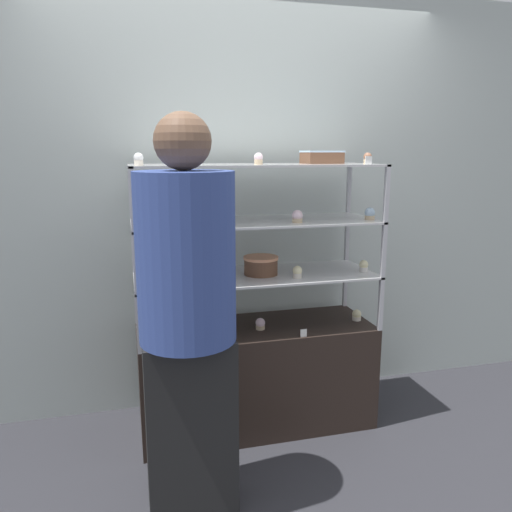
{
  "coord_description": "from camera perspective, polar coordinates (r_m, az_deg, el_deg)",
  "views": [
    {
      "loc": [
        -0.7,
        -2.69,
        1.62
      ],
      "look_at": [
        0.0,
        0.0,
        1.04
      ],
      "focal_mm": 35.0,
      "sensor_mm": 36.0,
      "label": 1
    }
  ],
  "objects": [
    {
      "name": "ground_plane",
      "position": [
        3.21,
        0.0,
        -18.46
      ],
      "size": [
        20.0,
        20.0,
        0.0
      ],
      "primitive_type": "plane",
      "color": "#2D2D33"
    },
    {
      "name": "cupcake_1",
      "position": [
        2.89,
        0.49,
        -7.78
      ],
      "size": [
        0.06,
        0.06,
        0.07
      ],
      "color": "#CCB28C",
      "rests_on": "display_base"
    },
    {
      "name": "price_tag_2",
      "position": [
        2.52,
        -3.89,
        3.68
      ],
      "size": [
        0.04,
        0.0,
        0.04
      ],
      "color": "white",
      "rests_on": "display_riser_middle"
    },
    {
      "name": "price_tag_1",
      "position": [
        2.56,
        -7.71,
        -3.42
      ],
      "size": [
        0.04,
        0.0,
        0.04
      ],
      "color": "white",
      "rests_on": "display_riser_lower"
    },
    {
      "name": "customer_figure",
      "position": [
        2.16,
        -7.83,
        -6.32
      ],
      "size": [
        0.42,
        0.42,
        1.78
      ],
      "color": "black",
      "rests_on": "ground_plane"
    },
    {
      "name": "cupcake_11",
      "position": [
        2.56,
        -13.28,
        10.71
      ],
      "size": [
        0.05,
        0.05,
        0.06
      ],
      "color": "beige",
      "rests_on": "display_riser_upper"
    },
    {
      "name": "cupcake_9",
      "position": [
        2.73,
        4.75,
        4.5
      ],
      "size": [
        0.06,
        0.06,
        0.07
      ],
      "color": "#CCB28C",
      "rests_on": "display_riser_middle"
    },
    {
      "name": "cupcake_2",
      "position": [
        3.1,
        11.43,
        -6.65
      ],
      "size": [
        0.06,
        0.06,
        0.07
      ],
      "color": "beige",
      "rests_on": "display_base"
    },
    {
      "name": "back_wall",
      "position": [
        3.18,
        -1.81,
        6.02
      ],
      "size": [
        8.0,
        0.05,
        2.6
      ],
      "color": "#A8B2AD",
      "rests_on": "ground_plane"
    },
    {
      "name": "sheet_cake_frosted",
      "position": [
        2.95,
        7.51,
        11.15
      ],
      "size": [
        0.21,
        0.18,
        0.07
      ],
      "color": "brown",
      "rests_on": "display_riser_upper"
    },
    {
      "name": "price_tag_0",
      "position": [
        2.8,
        5.46,
        -8.76
      ],
      "size": [
        0.04,
        0.0,
        0.04
      ],
      "color": "white",
      "rests_on": "display_base"
    },
    {
      "name": "cupcake_7",
      "position": [
        2.65,
        -12.86,
        4.01
      ],
      "size": [
        0.06,
        0.06,
        0.07
      ],
      "color": "beige",
      "rests_on": "display_riser_middle"
    },
    {
      "name": "cupcake_13",
      "position": [
        2.96,
        12.63,
        10.84
      ],
      "size": [
        0.05,
        0.05,
        0.06
      ],
      "color": "#CCB28C",
      "rests_on": "display_riser_upper"
    },
    {
      "name": "layer_cake_centerpiece",
      "position": [
        2.85,
        0.58,
        -1.09
      ],
      "size": [
        0.2,
        0.2,
        0.1
      ],
      "color": "brown",
      "rests_on": "display_riser_lower"
    },
    {
      "name": "cupcake_3",
      "position": [
        2.65,
        -12.55,
        -2.84
      ],
      "size": [
        0.05,
        0.05,
        0.07
      ],
      "color": "beige",
      "rests_on": "display_riser_lower"
    },
    {
      "name": "cupcake_5",
      "position": [
        2.79,
        4.74,
        -1.84
      ],
      "size": [
        0.05,
        0.05,
        0.07
      ],
      "color": "beige",
      "rests_on": "display_riser_lower"
    },
    {
      "name": "cupcake_10",
      "position": [
        2.91,
        12.87,
        4.71
      ],
      "size": [
        0.06,
        0.06,
        0.07
      ],
      "color": "#CCB28C",
      "rests_on": "display_riser_middle"
    },
    {
      "name": "price_tag_3",
      "position": [
        2.76,
        12.74,
        10.62
      ],
      "size": [
        0.04,
        0.0,
        0.04
      ],
      "color": "white",
      "rests_on": "display_riser_upper"
    },
    {
      "name": "display_riser_middle",
      "position": [
        2.8,
        0.0,
        3.7
      ],
      "size": [
        1.36,
        0.5,
        0.31
      ],
      "color": "#B7B7BC",
      "rests_on": "display_riser_lower"
    },
    {
      "name": "display_base",
      "position": [
        3.07,
        0.0,
        -13.47
      ],
      "size": [
        1.36,
        0.5,
        0.62
      ],
      "color": "black",
      "rests_on": "ground_plane"
    },
    {
      "name": "cupcake_6",
      "position": [
        3.0,
        12.2,
        -1.13
      ],
      "size": [
        0.05,
        0.05,
        0.07
      ],
      "color": "white",
      "rests_on": "display_riser_lower"
    },
    {
      "name": "cupcake_0",
      "position": [
        2.81,
        -12.23,
        -8.7
      ],
      "size": [
        0.06,
        0.06,
        0.07
      ],
      "color": "beige",
      "rests_on": "display_base"
    },
    {
      "name": "display_riser_upper",
      "position": [
        2.78,
        0.0,
        10.09
      ],
      "size": [
        1.36,
        0.5,
        0.31
      ],
      "color": "#B7B7BC",
      "rests_on": "display_riser_middle"
    },
    {
      "name": "cupcake_12",
      "position": [
        2.7,
        0.28,
        11.06
      ],
      "size": [
        0.05,
        0.05,
        0.06
      ],
      "color": "#CCB28C",
      "rests_on": "display_riser_upper"
    },
    {
      "name": "cupcake_8",
      "position": [
        2.69,
        -4.17,
        4.39
      ],
      "size": [
        0.06,
        0.06,
        0.07
      ],
      "color": "white",
      "rests_on": "display_riser_middle"
    },
    {
      "name": "cupcake_4",
      "position": [
        2.72,
        -3.73,
        -2.17
      ],
      "size": [
        0.05,
        0.05,
        0.07
      ],
      "color": "beige",
      "rests_on": "display_riser_lower"
    },
    {
      "name": "display_riser_lower",
      "position": [
        2.86,
        0.0,
        -2.49
      ],
      "size": [
        1.36,
        0.5,
        0.31
      ],
      "color": "#B7B7BC",
      "rests_on": "display_base"
    }
  ]
}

